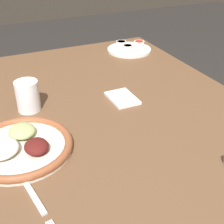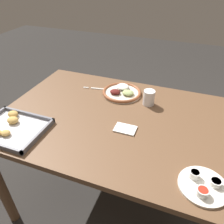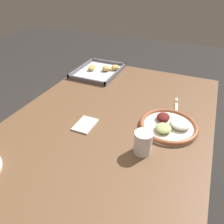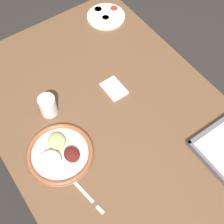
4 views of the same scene
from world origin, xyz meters
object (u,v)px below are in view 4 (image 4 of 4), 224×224
(napkin, at_px, (114,89))
(saucer_plate, at_px, (106,15))
(fork, at_px, (81,189))
(dinner_plate, at_px, (59,153))
(drinking_cup, at_px, (48,106))

(napkin, bearing_deg, saucer_plate, 149.81)
(fork, bearing_deg, saucer_plate, 130.62)
(fork, bearing_deg, dinner_plate, 168.87)
(saucer_plate, distance_m, napkin, 0.44)
(saucer_plate, distance_m, drinking_cup, 0.60)
(drinking_cup, relative_size, napkin, 0.82)
(dinner_plate, height_order, fork, dinner_plate)
(drinking_cup, bearing_deg, dinner_plate, -18.12)
(fork, height_order, napkin, napkin)
(fork, distance_m, napkin, 0.45)
(fork, height_order, drinking_cup, drinking_cup)
(drinking_cup, bearing_deg, napkin, 78.49)
(dinner_plate, relative_size, napkin, 2.27)
(dinner_plate, xyz_separation_m, saucer_plate, (-0.51, 0.56, -0.00))
(saucer_plate, bearing_deg, napkin, -30.19)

